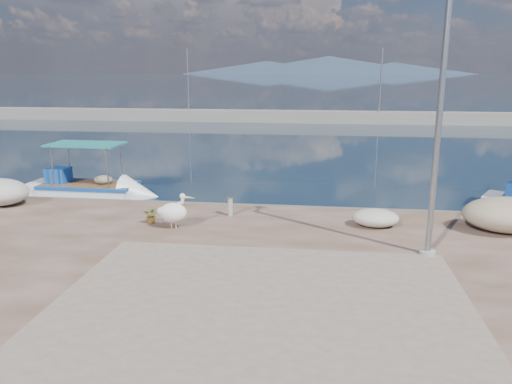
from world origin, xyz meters
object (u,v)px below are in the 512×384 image
Objects in this scene: lamp_post at (438,133)px; bollard_near at (230,205)px; pelican at (174,212)px; boat_left at (88,191)px.

bollard_near is (-6.00, 2.89, -2.92)m from lamp_post.
lamp_post is 7.28m from bollard_near.
lamp_post reaches higher than pelican.
lamp_post is (7.52, -1.27, 2.76)m from pelican.
boat_left reaches higher than bollard_near.
boat_left reaches higher than pelican.
lamp_post reaches higher than bollard_near.
lamp_post is at bearing -26.11° from boat_left.
pelican is at bearing -43.54° from boat_left.
pelican is 8.10m from lamp_post.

